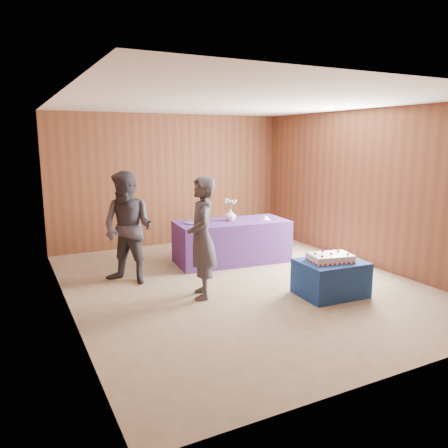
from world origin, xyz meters
TOP-DOWN VIEW (x-y plane):
  - ground at (0.00, 0.00)m, footprint 6.00×6.00m
  - room_shell at (0.00, 0.00)m, footprint 5.04×6.04m
  - cake_table at (0.90, -1.02)m, footprint 0.94×0.75m
  - serving_table at (0.46, 1.15)m, footprint 2.08×1.09m
  - sheet_cake at (0.87, -1.03)m, footprint 0.67×0.52m
  - vase at (0.45, 1.18)m, footprint 0.25×0.25m
  - flower_spray at (0.45, 1.18)m, footprint 0.23×0.23m
  - platter at (-0.22, 1.25)m, footprint 0.42×0.42m
  - plate at (1.06, 0.97)m, footprint 0.20×0.20m
  - cake_slice at (1.06, 0.97)m, footprint 0.08×0.07m
  - knife at (1.14, 0.82)m, footprint 0.25×0.10m
  - guest_left at (-0.75, -0.25)m, footprint 0.59×0.72m
  - guest_right at (-1.50, 0.81)m, footprint 1.05×1.06m

SIDE VIEW (x-z plane):
  - ground at x=0.00m, z-range 0.00..0.00m
  - cake_table at x=0.90m, z-range 0.00..0.50m
  - serving_table at x=0.46m, z-range 0.00..0.75m
  - sheet_cake at x=0.87m, z-range 0.48..0.62m
  - knife at x=1.14m, z-range 0.75..0.75m
  - plate at x=1.06m, z-range 0.75..0.76m
  - platter at x=-0.22m, z-range 0.75..0.77m
  - cake_slice at x=1.06m, z-range 0.75..0.84m
  - guest_left at x=-0.75m, z-range 0.00..1.70m
  - vase at x=0.45m, z-range 0.75..0.96m
  - guest_right at x=-1.50m, z-range 0.00..1.72m
  - flower_spray at x=0.45m, z-range 1.02..1.19m
  - room_shell at x=0.00m, z-range 0.44..3.16m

